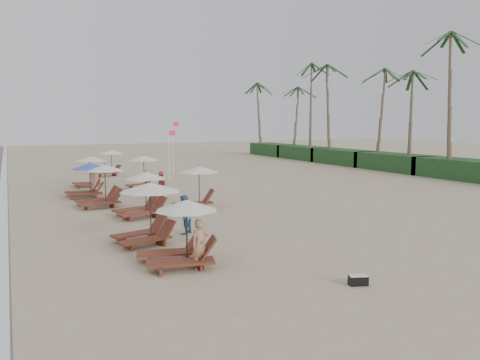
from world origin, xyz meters
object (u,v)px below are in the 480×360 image
lounger_station_1 (145,213)px  flag_pole_near (169,151)px  lounger_station_3 (100,189)px  beachgoer_far_b (94,179)px  lounger_station_2 (140,197)px  duffel_bag (358,280)px  inland_station_0 (196,184)px  lounger_station_0 (178,236)px  beachgoer_near (200,244)px  beachgoer_mid_a (184,215)px  inland_station_1 (142,167)px  lounger_station_4 (86,181)px  inland_station_2 (109,160)px  lounger_station_5 (88,170)px  beachgoer_far_a (161,186)px

lounger_station_1 → flag_pole_near: 19.79m
lounger_station_3 → beachgoer_far_b: (0.55, 5.25, -0.08)m
lounger_station_2 → duffel_bag: size_ratio=4.50×
lounger_station_1 → inland_station_0: (4.43, 6.08, 0.12)m
lounger_station_0 → beachgoer_far_b: (0.15, 17.13, -0.06)m
lounger_station_0 → beachgoer_near: 0.87m
lounger_station_1 → duffel_bag: lounger_station_1 is taller
lounger_station_0 → inland_station_0: 10.19m
beachgoer_mid_a → duffel_bag: beachgoer_mid_a is taller
lounger_station_3 → inland_station_1: (4.05, 6.50, 0.48)m
lounger_station_3 → lounger_station_4: (-0.18, 3.75, 0.03)m
inland_station_2 → duffel_bag: (1.02, -30.44, -1.19)m
beachgoer_far_b → flag_pole_near: flag_pole_near is taller
lounger_station_1 → inland_station_2: (3.16, 23.18, 0.17)m
lounger_station_0 → inland_station_0: (4.20, 9.28, 0.34)m
lounger_station_0 → lounger_station_4: size_ratio=0.99×
lounger_station_0 → lounger_station_1: 3.22m
beachgoer_near → flag_pole_near: bearing=66.1°
lounger_station_3 → lounger_station_4: size_ratio=0.99×
lounger_station_1 → beachgoer_mid_a: bearing=21.1°
lounger_station_1 → lounger_station_5: 17.05m
inland_station_1 → lounger_station_3: bearing=-121.9°
flag_pole_near → lounger_station_3: bearing=-126.1°
inland_station_1 → lounger_station_2: bearing=-105.3°
lounger_station_1 → inland_station_0: 7.52m
inland_station_2 → lounger_station_1: bearing=-97.8°
lounger_station_2 → duffel_bag: bearing=-76.0°
beachgoer_mid_a → beachgoer_far_a: 8.41m
beachgoer_near → beachgoer_far_a: beachgoer_far_a is taller
lounger_station_4 → duffel_bag: lounger_station_4 is taller
inland_station_2 → duffel_bag: inland_station_2 is taller
lounger_station_4 → lounger_station_0: bearing=-87.9°
beachgoer_near → beachgoer_mid_a: 4.75m
lounger_station_0 → duffel_bag: 5.71m
lounger_station_3 → beachgoer_near: size_ratio=1.67×
beachgoer_near → beachgoer_far_a: bearing=69.9°
lounger_station_5 → beachgoer_near: bearing=-89.5°
beachgoer_far_a → beachgoer_far_b: 5.80m
lounger_station_3 → inland_station_2: size_ratio=0.95×
inland_station_1 → flag_pole_near: flag_pole_near is taller
lounger_station_5 → lounger_station_1: bearing=-91.8°
lounger_station_0 → duffel_bag: bearing=-45.8°
lounger_station_2 → lounger_station_3: size_ratio=1.00×
lounger_station_2 → lounger_station_4: lounger_station_2 is taller
inland_station_1 → beachgoer_mid_a: bearing=-98.1°
beachgoer_mid_a → inland_station_2: bearing=-135.2°
lounger_station_0 → beachgoer_far_a: (3.16, 12.17, -0.07)m
lounger_station_5 → inland_station_0: inland_station_0 is taller
lounger_station_5 → flag_pole_near: size_ratio=0.62×
lounger_station_4 → beachgoer_far_a: bearing=-42.9°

